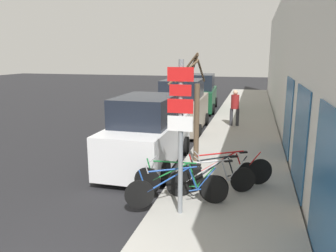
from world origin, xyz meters
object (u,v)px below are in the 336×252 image
(bicycle_3, at_px, (219,175))
(bicycle_4, at_px, (225,172))
(bicycle_0, at_px, (178,189))
(parked_car_1, at_px, (183,108))
(bicycle_2, at_px, (212,180))
(parked_car_2, at_px, (200,94))
(bicycle_1, at_px, (179,183))
(street_tree, at_px, (195,107))
(signpost, at_px, (181,130))
(parked_car_0, at_px, (148,134))
(pedestrian_near, at_px, (235,105))

(bicycle_3, distance_m, bicycle_4, 0.20)
(bicycle_0, relative_size, bicycle_4, 0.93)
(parked_car_1, bearing_deg, bicycle_3, -71.91)
(bicycle_0, bearing_deg, bicycle_2, -63.56)
(bicycle_0, distance_m, parked_car_2, 13.95)
(bicycle_1, height_order, bicycle_2, bicycle_1)
(bicycle_2, relative_size, street_tree, 0.60)
(signpost, relative_size, bicycle_4, 1.38)
(bicycle_2, xyz_separation_m, parked_car_2, (-2.42, 13.02, 0.51))
(parked_car_2, bearing_deg, bicycle_4, -81.44)
(bicycle_3, bearing_deg, parked_car_2, -20.45)
(parked_car_0, bearing_deg, parked_car_2, 90.50)
(parked_car_1, xyz_separation_m, pedestrian_near, (2.30, 1.01, 0.05))
(parked_car_0, bearing_deg, parked_car_1, 89.81)
(signpost, bearing_deg, parked_car_2, 97.64)
(bicycle_2, bearing_deg, parked_car_1, -6.41)
(bicycle_2, bearing_deg, bicycle_0, 117.06)
(parked_car_0, bearing_deg, bicycle_4, -30.49)
(bicycle_1, xyz_separation_m, bicycle_2, (0.70, 0.44, -0.02))
(bicycle_4, distance_m, parked_car_2, 12.80)
(bicycle_0, bearing_deg, bicycle_4, -59.52)
(parked_car_2, distance_m, street_tree, 10.60)
(bicycle_1, distance_m, parked_car_1, 7.80)
(bicycle_4, distance_m, parked_car_0, 3.00)
(bicycle_1, bearing_deg, signpost, -162.54)
(bicycle_4, bearing_deg, bicycle_2, 126.38)
(signpost, distance_m, bicycle_0, 1.47)
(bicycle_4, bearing_deg, parked_car_1, -4.97)
(bicycle_3, bearing_deg, street_tree, -6.57)
(bicycle_3, relative_size, parked_car_2, 0.38)
(signpost, height_order, bicycle_1, signpost)
(bicycle_0, relative_size, street_tree, 0.64)
(bicycle_3, bearing_deg, signpost, 124.03)
(bicycle_2, height_order, parked_car_0, parked_car_0)
(bicycle_4, relative_size, street_tree, 0.69)
(bicycle_1, relative_size, street_tree, 0.67)
(bicycle_0, distance_m, bicycle_4, 1.61)
(bicycle_4, xyz_separation_m, parked_car_2, (-2.69, 12.50, 0.48))
(bicycle_4, xyz_separation_m, street_tree, (-1.17, 2.05, 1.31))
(bicycle_2, bearing_deg, signpost, 131.15)
(parked_car_2, relative_size, street_tree, 1.43)
(parked_car_1, bearing_deg, bicycle_0, -79.98)
(bicycle_1, relative_size, bicycle_4, 0.98)
(bicycle_4, bearing_deg, parked_car_0, 33.71)
(bicycle_0, relative_size, bicycle_1, 0.95)
(bicycle_0, distance_m, bicycle_1, 0.37)
(signpost, height_order, bicycle_3, signpost)
(bicycle_3, height_order, parked_car_0, parked_car_0)
(signpost, xyz_separation_m, parked_car_2, (-1.90, 14.16, -0.93))
(parked_car_2, bearing_deg, street_tree, -85.30)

